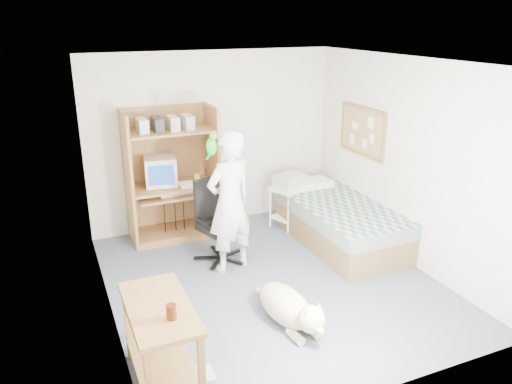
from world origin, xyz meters
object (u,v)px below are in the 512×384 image
side_desk (161,333)px  dog (289,307)px  person (230,203)px  office_chair (217,232)px  computer_hutch (172,180)px  bed (339,222)px  printer_cart (289,200)px

side_desk → dog: size_ratio=0.86×
person → dog: (0.12, -1.34, -0.67)m
office_chair → dog: 1.66m
computer_hutch → person: (0.38, -1.25, 0.04)m
office_chair → dog: (0.19, -1.64, -0.18)m
bed → person: (-1.62, -0.12, 0.57)m
side_desk → computer_hutch: bearing=73.9°
computer_hutch → printer_cart: bearing=-11.9°
bed → dog: bearing=-135.7°
side_desk → printer_cart: size_ratio=1.60×
side_desk → person: (1.23, 1.69, 0.37)m
person → printer_cart: size_ratio=2.76×
computer_hutch → person: computer_hutch is taller
office_chair → printer_cart: (1.32, 0.60, 0.03)m
person → printer_cart: (1.25, 0.90, -0.46)m
computer_hutch → dog: computer_hutch is taller
computer_hutch → person: size_ratio=1.05×
dog → person: bearing=87.9°
office_chair → dog: office_chair is taller
computer_hutch → side_desk: computer_hutch is taller
side_desk → dog: 1.43m
bed → office_chair: size_ratio=1.95×
side_desk → printer_cart: side_desk is taller
office_chair → dog: bearing=-101.1°
office_chair → printer_cart: office_chair is taller
computer_hutch → office_chair: 1.09m
person → printer_cart: person is taller
computer_hutch → office_chair: bearing=-71.4°
side_desk → dog: bearing=14.7°
bed → person: size_ratio=1.18×
computer_hutch → office_chair: (0.32, -0.94, -0.45)m
bed → dog: size_ratio=1.74×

